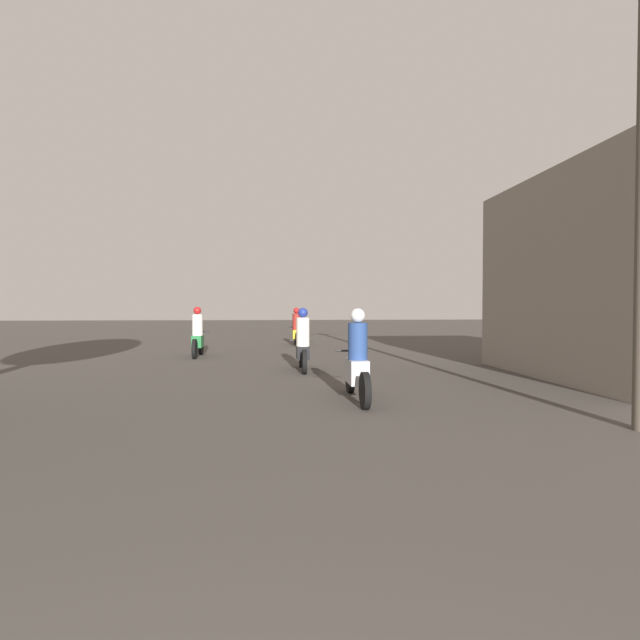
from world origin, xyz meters
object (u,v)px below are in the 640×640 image
Objects in this scene: motorcycle_black at (303,345)px; motorcycle_green at (198,337)px; motorcycle_yellow at (296,330)px; motorcycle_silver at (357,363)px.

motorcycle_green reaches higher than motorcycle_black.
motorcycle_black is at bearing -98.91° from motorcycle_yellow.
motorcycle_silver is 8.58m from motorcycle_green.
motorcycle_green reaches higher than motorcycle_silver.
motorcycle_silver is at bearing -95.22° from motorcycle_yellow.
motorcycle_black reaches higher than motorcycle_yellow.
motorcycle_green reaches higher than motorcycle_yellow.
motorcycle_silver is at bearing -88.45° from motorcycle_black.
motorcycle_yellow is (-0.46, 12.09, -0.01)m from motorcycle_silver.
motorcycle_black is at bearing -54.44° from motorcycle_green.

